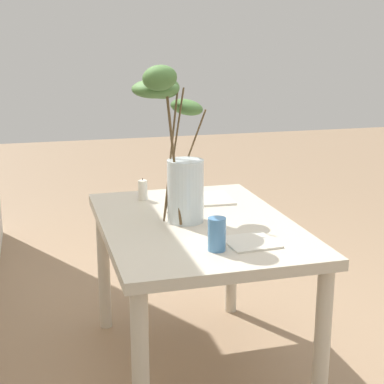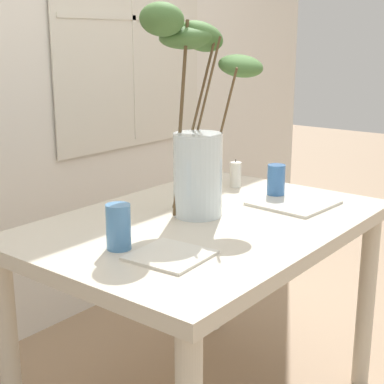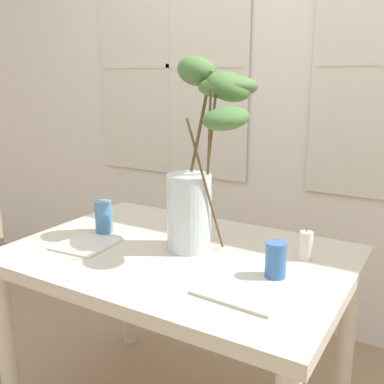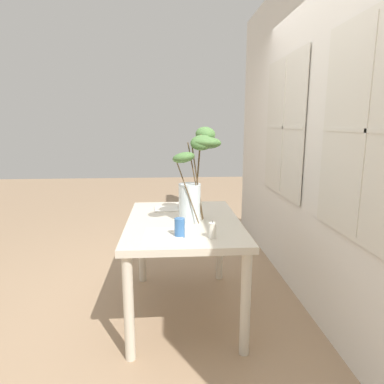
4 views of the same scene
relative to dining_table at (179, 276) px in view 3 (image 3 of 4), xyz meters
name	(u,v)px [view 3 (image 3 of 4)]	position (x,y,z in m)	size (l,w,h in m)	color
back_wall_with_windows	(284,71)	(0.00, 1.07, 0.78)	(4.96, 0.14, 2.90)	silver
dining_table	(179,276)	(0.00, 0.00, 0.00)	(1.26, 0.88, 0.78)	beige
vase_with_branches	(205,154)	(0.06, 0.09, 0.47)	(0.42, 0.42, 0.73)	silver
drinking_glass_blue_left	(104,217)	(-0.39, 0.03, 0.17)	(0.07, 0.07, 0.14)	#4C84BC
drinking_glass_blue_right	(276,261)	(0.40, -0.04, 0.17)	(0.07, 0.07, 0.13)	#386BAD
plate_square_left	(85,245)	(-0.35, -0.14, 0.11)	(0.21, 0.21, 0.01)	silver
plate_square_right	(248,287)	(0.35, -0.15, 0.11)	(0.27, 0.27, 0.01)	silver
pillar_candle	(306,246)	(0.43, 0.17, 0.16)	(0.05, 0.05, 0.12)	silver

